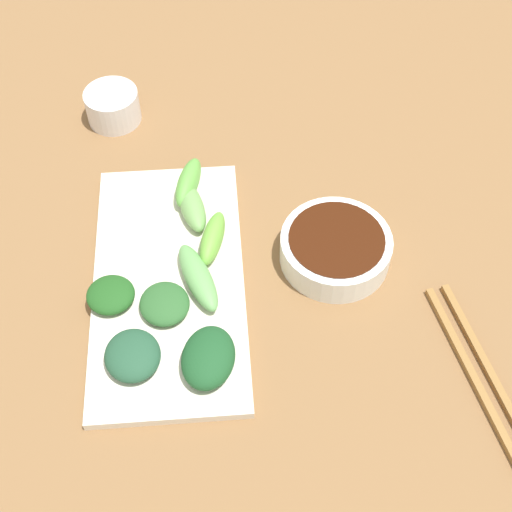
% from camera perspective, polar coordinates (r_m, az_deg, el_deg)
% --- Properties ---
extents(tabletop, '(2.10, 2.10, 0.02)m').
position_cam_1_polar(tabletop, '(0.84, -2.22, -1.68)').
color(tabletop, brown).
rests_on(tabletop, ground).
extents(sauce_bowl, '(0.13, 0.13, 0.04)m').
position_cam_1_polar(sauce_bowl, '(0.83, 6.69, 0.70)').
color(sauce_bowl, white).
rests_on(sauce_bowl, tabletop).
extents(serving_plate, '(0.17, 0.35, 0.01)m').
position_cam_1_polar(serving_plate, '(0.82, -6.77, -2.06)').
color(serving_plate, silver).
rests_on(serving_plate, tabletop).
extents(broccoli_leafy_0, '(0.07, 0.09, 0.03)m').
position_cam_1_polar(broccoli_leafy_0, '(0.74, -3.58, -8.17)').
color(broccoli_leafy_0, '#1B4C25').
rests_on(broccoli_leafy_0, serving_plate).
extents(broccoli_stalk_1, '(0.05, 0.08, 0.03)m').
position_cam_1_polar(broccoli_stalk_1, '(0.89, -5.23, 5.97)').
color(broccoli_stalk_1, '#5DA642').
rests_on(broccoli_stalk_1, serving_plate).
extents(broccoli_stalk_2, '(0.06, 0.10, 0.02)m').
position_cam_1_polar(broccoli_stalk_2, '(0.80, -4.43, -1.71)').
color(broccoli_stalk_2, '#65A358').
rests_on(broccoli_stalk_2, serving_plate).
extents(broccoli_leafy_3, '(0.07, 0.07, 0.02)m').
position_cam_1_polar(broccoli_leafy_3, '(0.79, -7.11, -3.84)').
color(broccoli_leafy_3, '#2B5D2B').
rests_on(broccoli_leafy_3, serving_plate).
extents(broccoli_stalk_4, '(0.04, 0.08, 0.03)m').
position_cam_1_polar(broccoli_stalk_4, '(0.83, -3.26, 1.47)').
color(broccoli_stalk_4, '#6AB03E').
rests_on(broccoli_stalk_4, serving_plate).
extents(broccoli_stalk_5, '(0.05, 0.09, 0.02)m').
position_cam_1_polar(broccoli_stalk_5, '(0.87, -4.93, 4.00)').
color(broccoli_stalk_5, '#6C9F54').
rests_on(broccoli_stalk_5, serving_plate).
extents(broccoli_leafy_6, '(0.07, 0.08, 0.02)m').
position_cam_1_polar(broccoli_leafy_6, '(0.76, -9.64, -7.90)').
color(broccoli_leafy_6, '#234F35').
rests_on(broccoli_leafy_6, serving_plate).
extents(broccoli_leafy_7, '(0.06, 0.06, 0.02)m').
position_cam_1_polar(broccoli_leafy_7, '(0.81, -11.38, -3.07)').
color(broccoli_leafy_7, '#1F531D').
rests_on(broccoli_leafy_7, serving_plate).
extents(chopsticks, '(0.07, 0.23, 0.01)m').
position_cam_1_polar(chopsticks, '(0.80, 17.99, -9.13)').
color(chopsticks, olive).
rests_on(chopsticks, tabletop).
extents(tea_cup, '(0.07, 0.07, 0.05)m').
position_cam_1_polar(tea_cup, '(1.01, -11.26, 11.77)').
color(tea_cup, white).
rests_on(tea_cup, tabletop).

